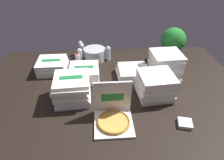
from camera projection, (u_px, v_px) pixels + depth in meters
name	position (u px, v px, depth m)	size (l,w,h in m)	color
ground_plane	(113.00, 96.00, 2.28)	(3.20, 2.40, 0.02)	black
open_pizza_box	(113.00, 115.00, 1.90)	(0.37, 0.38, 0.39)	white
pizza_stack_right_mid	(84.00, 73.00, 2.51)	(0.40, 0.40, 0.16)	white
pizza_stack_right_near	(165.00, 65.00, 2.53)	(0.40, 0.40, 0.32)	white
pizza_stack_left_far	(72.00, 89.00, 2.14)	(0.40, 0.40, 0.28)	white
pizza_stack_left_mid	(155.00, 85.00, 2.20)	(0.41, 0.41, 0.28)	white
pizza_stack_center_far	(132.00, 72.00, 2.57)	(0.40, 0.39, 0.12)	white
pizza_stack_right_far	(53.00, 66.00, 2.67)	(0.39, 0.39, 0.16)	white
ice_bucket	(95.00, 54.00, 2.94)	(0.32, 0.32, 0.17)	#B7BABF
water_bottle_0	(78.00, 61.00, 2.74)	(0.06, 0.06, 0.21)	white
water_bottle_1	(81.00, 48.00, 3.08)	(0.06, 0.06, 0.21)	silver
water_bottle_2	(108.00, 54.00, 2.92)	(0.06, 0.06, 0.21)	silver
water_bottle_3	(82.00, 51.00, 3.01)	(0.06, 0.06, 0.21)	silver
water_bottle_4	(80.00, 56.00, 2.86)	(0.06, 0.06, 0.21)	white
potted_plant	(173.00, 42.00, 2.85)	(0.35, 0.35, 0.48)	#513323
napkin_pile	(185.00, 123.00, 1.89)	(0.13, 0.13, 0.04)	white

